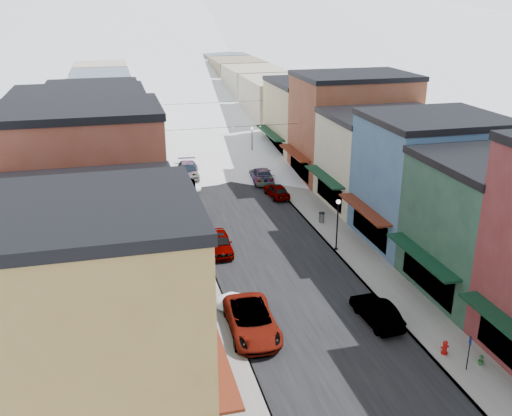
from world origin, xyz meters
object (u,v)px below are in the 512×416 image
car_dark_hatch (188,188)px  car_green_sedan (376,311)px  car_silver_sedan (219,243)px  car_white_suv (252,321)px  trash_can (322,217)px  fire_hydrant (445,348)px  streetlamp_near (338,218)px

car_dark_hatch → car_green_sedan: (7.96, -27.37, 0.07)m
car_silver_sedan → car_green_sedan: bearing=-56.0°
car_white_suv → car_dark_hatch: 26.68m
car_dark_hatch → trash_can: car_dark_hatch is taller
fire_hydrant → streetlamp_near: size_ratio=0.20×
car_silver_sedan → trash_can: 10.63m
streetlamp_near → car_green_sedan: bearing=-98.3°
car_green_sedan → trash_can: size_ratio=4.86×
car_white_suv → trash_can: 18.69m
car_dark_hatch → fire_hydrant: (10.14, -31.66, -0.14)m
car_dark_hatch → trash_can: 15.20m
fire_hydrant → trash_can: 20.58m
trash_can → car_dark_hatch: bearing=133.2°
car_green_sedan → streetlamp_near: streetlamp_near is taller
car_white_suv → trash_can: size_ratio=6.60×
car_white_suv → car_silver_sedan: 12.00m
trash_can → car_white_suv: bearing=-123.4°
fire_hydrant → streetlamp_near: (-0.64, 14.80, 2.28)m
car_green_sedan → car_white_suv: bearing=-8.6°
car_dark_hatch → fire_hydrant: 33.24m
car_white_suv → fire_hydrant: 11.18m
car_white_suv → car_silver_sedan: bearing=90.9°
trash_can → streetlamp_near: streetlamp_near is taller
car_white_suv → trash_can: bearing=58.8°
car_dark_hatch → car_white_suv: bearing=-85.9°
car_green_sedan → fire_hydrant: 4.81m
fire_hydrant → trash_can: trash_can is taller
fire_hydrant → car_dark_hatch: bearing=107.8°
car_silver_sedan → streetlamp_near: (9.08, -2.17, 2.02)m
car_silver_sedan → car_dark_hatch: bearing=94.8°
car_silver_sedan → car_white_suv: bearing=-88.1°
trash_can → streetlamp_near: 6.25m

